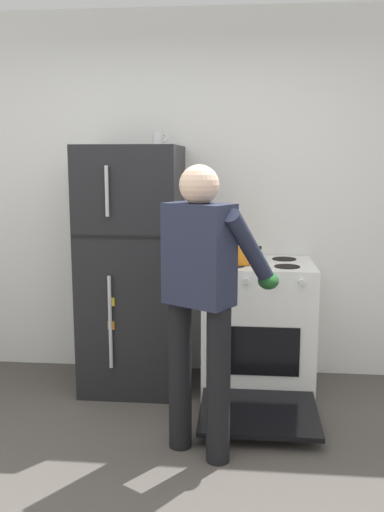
% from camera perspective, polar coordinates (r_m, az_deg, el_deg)
% --- Properties ---
extents(kitchen_wall_back, '(6.00, 0.10, 2.70)m').
position_cam_1_polar(kitchen_wall_back, '(4.25, -0.29, 6.11)').
color(kitchen_wall_back, white).
rests_on(kitchen_wall_back, ground).
extents(refrigerator, '(0.68, 0.72, 1.72)m').
position_cam_1_polar(refrigerator, '(4.00, -6.03, -1.27)').
color(refrigerator, black).
rests_on(refrigerator, ground).
extents(stove_range, '(0.76, 1.23, 0.92)m').
position_cam_1_polar(stove_range, '(4.00, 6.74, -7.33)').
color(stove_range, white).
rests_on(stove_range, ground).
extents(person_cook, '(0.66, 0.71, 1.60)m').
position_cam_1_polar(person_cook, '(3.00, 1.13, -3.04)').
color(person_cook, black).
rests_on(person_cook, ground).
extents(red_pot, '(0.35, 0.25, 0.13)m').
position_cam_1_polar(red_pot, '(3.85, 4.53, 0.25)').
color(red_pot, orange).
rests_on(red_pot, stove_range).
extents(coffee_mug, '(0.11, 0.08, 0.10)m').
position_cam_1_polar(coffee_mug, '(3.94, -3.47, 11.88)').
color(coffee_mug, silver).
rests_on(coffee_mug, refrigerator).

